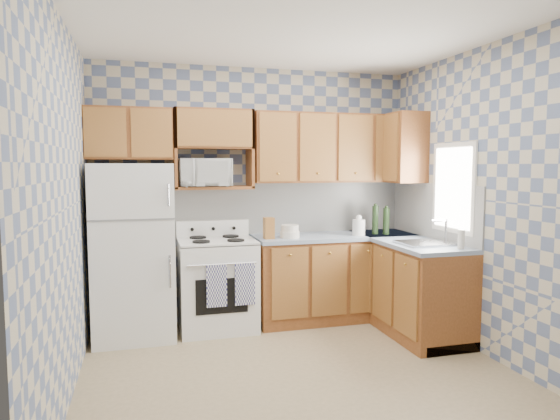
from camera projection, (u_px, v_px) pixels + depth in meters
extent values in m
plane|color=#837252|center=(299.00, 373.00, 4.00)|extent=(3.40, 3.40, 0.00)
cube|color=slate|center=(255.00, 194.00, 5.42)|extent=(3.40, 0.02, 2.70)
cube|color=slate|center=(486.00, 201.00, 4.33)|extent=(0.02, 3.20, 2.70)
cube|color=silver|center=(290.00, 207.00, 5.53)|extent=(2.60, 0.02, 0.56)
cube|color=silver|center=(433.00, 211.00, 5.11)|extent=(0.02, 1.60, 0.56)
cube|color=white|center=(133.00, 251.00, 4.79)|extent=(0.75, 0.70, 1.68)
cube|color=white|center=(217.00, 285.00, 5.06)|extent=(0.76, 0.65, 0.90)
cube|color=silver|center=(216.00, 241.00, 5.02)|extent=(0.76, 0.65, 0.02)
cube|color=white|center=(213.00, 228.00, 5.28)|extent=(0.76, 0.08, 0.17)
cube|color=navy|center=(217.00, 286.00, 4.71)|extent=(0.19, 0.02, 0.41)
cube|color=navy|center=(245.00, 284.00, 4.78)|extent=(0.19, 0.02, 0.41)
cube|color=brown|center=(335.00, 278.00, 5.43)|extent=(1.75, 0.60, 0.88)
cube|color=brown|center=(406.00, 285.00, 5.10)|extent=(0.60, 1.60, 0.88)
cube|color=slate|center=(336.00, 236.00, 5.39)|extent=(1.77, 0.63, 0.04)
cube|color=slate|center=(406.00, 241.00, 5.06)|extent=(0.63, 1.60, 0.04)
cube|color=brown|center=(332.00, 148.00, 5.44)|extent=(1.75, 0.33, 0.74)
cube|color=brown|center=(129.00, 134.00, 4.87)|extent=(0.82, 0.33, 0.50)
cube|color=brown|center=(399.00, 148.00, 5.45)|extent=(0.33, 0.70, 0.74)
cube|color=brown|center=(214.00, 188.00, 5.13)|extent=(0.80, 0.33, 0.03)
imported|color=white|center=(204.00, 172.00, 5.06)|extent=(0.54, 0.39, 0.28)
cube|color=#B7B7BC|center=(426.00, 243.00, 4.72)|extent=(0.48, 0.40, 0.03)
cube|color=silver|center=(453.00, 188.00, 4.75)|extent=(0.02, 0.66, 0.86)
cylinder|color=black|center=(375.00, 220.00, 5.41)|extent=(0.07, 0.07, 0.31)
cylinder|color=black|center=(386.00, 221.00, 5.38)|extent=(0.07, 0.07, 0.29)
cylinder|color=#663B0B|center=(386.00, 221.00, 5.49)|extent=(0.07, 0.07, 0.27)
cube|color=brown|center=(269.00, 228.00, 5.06)|extent=(0.10, 0.10, 0.22)
cylinder|color=white|center=(359.00, 227.00, 5.31)|extent=(0.13, 0.13, 0.17)
cylinder|color=silver|center=(461.00, 239.00, 4.45)|extent=(0.06, 0.06, 0.17)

